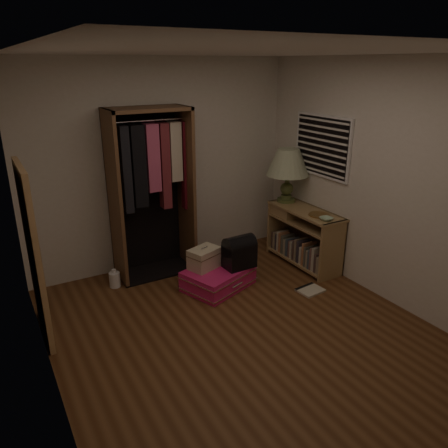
{
  "coord_description": "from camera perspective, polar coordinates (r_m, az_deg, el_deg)",
  "views": [
    {
      "loc": [
        -2.01,
        -3.07,
        2.52
      ],
      "look_at": [
        0.3,
        0.95,
        0.8
      ],
      "focal_mm": 35.0,
      "sensor_mm": 36.0,
      "label": 1
    }
  ],
  "objects": [
    {
      "name": "floor_mirror",
      "position": [
        4.41,
        -23.58,
        -3.69
      ],
      "size": [
        0.06,
        0.8,
        1.7
      ],
      "color": "tan",
      "rests_on": "ground"
    },
    {
      "name": "pink_suitcase",
      "position": [
        5.22,
        -0.75,
        -7.01
      ],
      "size": [
        0.94,
        0.81,
        0.24
      ],
      "rotation": [
        0.0,
        0.0,
        0.35
      ],
      "color": "#D31960",
      "rests_on": "ground"
    },
    {
      "name": "train_case",
      "position": [
        5.14,
        -2.59,
        -4.47
      ],
      "size": [
        0.42,
        0.36,
        0.26
      ],
      "rotation": [
        0.0,
        0.0,
        0.34
      ],
      "color": "#C2B494",
      "rests_on": "pink_suitcase"
    },
    {
      "name": "open_wardrobe",
      "position": [
        5.32,
        -9.4,
        5.87
      ],
      "size": [
        1.01,
        0.5,
        2.05
      ],
      "color": "brown",
      "rests_on": "ground"
    },
    {
      "name": "ceramic_bowl",
      "position": [
        5.35,
        13.2,
        0.66
      ],
      "size": [
        0.16,
        0.16,
        0.04
      ],
      "primitive_type": "imported",
      "rotation": [
        0.0,
        0.0,
        0.05
      ],
      "color": "#A9C9A8",
      "rests_on": "console_bookshelf"
    },
    {
      "name": "floor_book",
      "position": [
        5.28,
        11.08,
        -8.41
      ],
      "size": [
        0.31,
        0.26,
        0.03
      ],
      "rotation": [
        0.0,
        0.0,
        0.1
      ],
      "color": "beige",
      "rests_on": "ground"
    },
    {
      "name": "black_bag",
      "position": [
        5.13,
        2.02,
        -3.56
      ],
      "size": [
        0.37,
        0.25,
        0.39
      ],
      "rotation": [
        0.0,
        0.0,
        0.04
      ],
      "color": "black",
      "rests_on": "pink_suitcase"
    },
    {
      "name": "table_lamp",
      "position": [
        5.86,
        8.36,
        7.83
      ],
      "size": [
        0.68,
        0.68,
        0.71
      ],
      "rotation": [
        0.0,
        0.0,
        0.22
      ],
      "color": "#475428",
      "rests_on": "console_bookshelf"
    },
    {
      "name": "ground",
      "position": [
        4.45,
        2.82,
        -14.14
      ],
      "size": [
        4.0,
        4.0,
        0.0
      ],
      "primitive_type": "plane",
      "color": "#522F17",
      "rests_on": "ground"
    },
    {
      "name": "brass_tray",
      "position": [
        5.51,
        12.32,
        1.19
      ],
      "size": [
        0.33,
        0.33,
        0.01
      ],
      "rotation": [
        0.0,
        0.0,
        -0.35
      ],
      "color": "olive",
      "rests_on": "console_bookshelf"
    },
    {
      "name": "console_bookshelf",
      "position": [
        5.83,
        10.13,
        -1.41
      ],
      "size": [
        0.42,
        1.12,
        0.75
      ],
      "color": "#977549",
      "rests_on": "ground"
    },
    {
      "name": "white_jug",
      "position": [
        5.4,
        -14.09,
        -7.02
      ],
      "size": [
        0.16,
        0.16,
        0.23
      ],
      "rotation": [
        0.0,
        0.0,
        -0.33
      ],
      "color": "white",
      "rests_on": "ground"
    },
    {
      "name": "room_walls",
      "position": [
        3.89,
        3.8,
        5.09
      ],
      "size": [
        3.52,
        4.02,
        2.6
      ],
      "color": "beige",
      "rests_on": "ground"
    }
  ]
}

